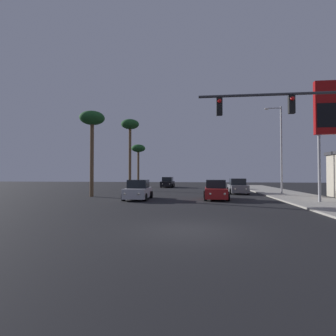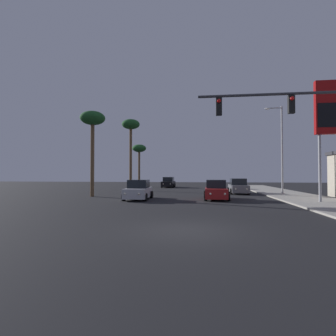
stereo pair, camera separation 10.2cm
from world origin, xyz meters
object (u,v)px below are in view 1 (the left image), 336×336
at_px(gas_station_sign, 329,114).
at_px(car_silver, 138,190).
at_px(palm_tree_near, 92,122).
at_px(car_grey, 238,187).
at_px(palm_tree_far, 138,150).
at_px(car_red, 216,190).
at_px(traffic_light_mast, 301,123).
at_px(car_black, 168,183).
at_px(street_lamp, 280,145).
at_px(palm_tree_mid, 130,129).

bearing_deg(gas_station_sign, car_silver, 174.48).
bearing_deg(car_silver, palm_tree_near, -24.76).
height_order(car_grey, palm_tree_far, palm_tree_far).
relative_size(car_red, car_silver, 1.00).
bearing_deg(traffic_light_mast, car_black, 109.44).
relative_size(gas_station_sign, palm_tree_near, 1.09).
bearing_deg(car_black, street_lamp, 134.24).
bearing_deg(traffic_light_mast, car_red, 111.82).
relative_size(car_red, palm_tree_mid, 0.45).
xyz_separation_m(car_grey, gas_station_sign, (5.33, -9.22, 5.86)).
bearing_deg(car_red, palm_tree_mid, -44.92).
bearing_deg(palm_tree_mid, car_grey, -17.84).
height_order(traffic_light_mast, palm_tree_near, palm_tree_near).
height_order(car_black, car_silver, same).
relative_size(car_black, palm_tree_far, 0.60).
height_order(car_red, street_lamp, street_lamp).
distance_m(car_black, car_silver, 20.49).
distance_m(street_lamp, palm_tree_near, 19.01).
bearing_deg(street_lamp, traffic_light_mast, -102.66).
relative_size(car_red, car_grey, 1.01).
distance_m(car_silver, palm_tree_far, 23.38).
bearing_deg(traffic_light_mast, street_lamp, 77.34).
distance_m(car_red, palm_tree_mid, 17.25).
xyz_separation_m(car_silver, gas_station_sign, (14.80, -1.43, 5.86)).
bearing_deg(gas_station_sign, traffic_light_mast, -123.21).
xyz_separation_m(car_black, street_lamp, (13.35, -14.65, 4.36)).
bearing_deg(car_silver, car_black, -92.39).
bearing_deg(palm_tree_far, traffic_light_mast, -63.06).
xyz_separation_m(car_black, palm_tree_far, (-5.30, 1.63, 5.53)).
relative_size(car_black, palm_tree_near, 0.52).
distance_m(palm_tree_far, palm_tree_near, 20.02).
bearing_deg(gas_station_sign, palm_tree_mid, 144.20).
bearing_deg(street_lamp, car_silver, -156.55).
distance_m(car_red, palm_tree_far, 25.00).
height_order(car_grey, car_silver, same).
bearing_deg(car_black, car_silver, 91.59).
height_order(car_silver, street_lamp, street_lamp).
xyz_separation_m(car_red, traffic_light_mast, (3.65, -9.13, 3.96)).
distance_m(street_lamp, palm_tree_far, 24.78).
distance_m(traffic_light_mast, gas_station_sign, 8.47).
distance_m(car_black, street_lamp, 20.30).
height_order(car_black, palm_tree_far, palm_tree_far).
bearing_deg(palm_tree_far, palm_tree_mid, -83.09).
relative_size(car_black, street_lamp, 0.48).
bearing_deg(palm_tree_mid, car_red, -46.87).
distance_m(palm_tree_mid, palm_tree_near, 10.12).
bearing_deg(palm_tree_far, car_grey, -44.34).
distance_m(car_silver, gas_station_sign, 15.98).
bearing_deg(gas_station_sign, street_lamp, 100.42).
bearing_deg(car_red, traffic_light_mast, 113.77).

